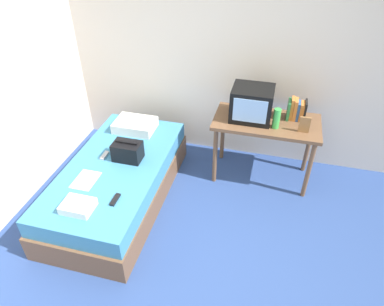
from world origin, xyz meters
TOP-DOWN VIEW (x-y plane):
  - ground_plane at (0.00, 0.00)m, footprint 8.00×8.00m
  - wall_back at (0.00, 2.00)m, footprint 5.20×0.10m
  - bed at (-0.96, 0.70)m, footprint 1.00×2.00m
  - desk at (0.52, 1.51)m, footprint 1.16×0.60m
  - tv at (0.33, 1.52)m, footprint 0.44×0.39m
  - water_bottle at (0.61, 1.39)m, footprint 0.08×0.08m
  - book_row at (0.81, 1.63)m, footprint 0.20×0.17m
  - picture_frame at (0.90, 1.37)m, footprint 0.11×0.02m
  - pillow at (-1.01, 1.40)m, footprint 0.47×0.35m
  - handbag at (-0.86, 0.83)m, footprint 0.30×0.20m
  - magazine at (-1.14, 0.39)m, footprint 0.21×0.29m
  - remote_dark at (-0.73, 0.20)m, footprint 0.04×0.16m
  - remote_silver at (-1.13, 0.81)m, footprint 0.04×0.14m
  - folded_towel at (-1.00, 0.02)m, footprint 0.28×0.22m

SIDE VIEW (x-z plane):
  - ground_plane at x=0.00m, z-range 0.00..0.00m
  - bed at x=-0.96m, z-range 0.00..0.48m
  - magazine at x=-1.14m, z-range 0.49..0.49m
  - remote_dark at x=-0.73m, z-range 0.49..0.51m
  - remote_silver at x=-1.13m, z-range 0.49..0.51m
  - folded_towel at x=-1.00m, z-range 0.49..0.56m
  - pillow at x=-1.01m, z-range 0.49..0.60m
  - handbag at x=-0.86m, z-range 0.47..0.70m
  - desk at x=0.52m, z-range 0.29..1.06m
  - picture_frame at x=0.90m, z-range 0.78..0.95m
  - book_row at x=0.81m, z-range 0.76..1.01m
  - water_bottle at x=0.61m, z-range 0.78..1.00m
  - tv at x=0.33m, z-range 0.78..1.14m
  - wall_back at x=0.00m, z-range 0.00..2.60m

